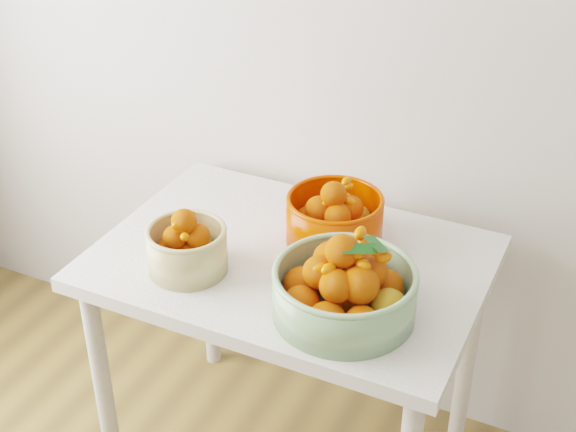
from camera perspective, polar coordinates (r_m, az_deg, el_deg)
name	(u,v)px	position (r m, az deg, el deg)	size (l,w,h in m)	color
table	(290,286)	(2.15, 0.17, -5.01)	(1.00, 0.70, 0.75)	silver
bowl_cream	(187,247)	(2.02, -7.17, -2.24)	(0.25, 0.25, 0.17)	tan
bowl_green	(344,288)	(1.86, 4.04, -5.15)	(0.45, 0.45, 0.22)	#7FA978
bowl_orange	(335,219)	(2.11, 3.33, -0.20)	(0.30, 0.30, 0.18)	red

